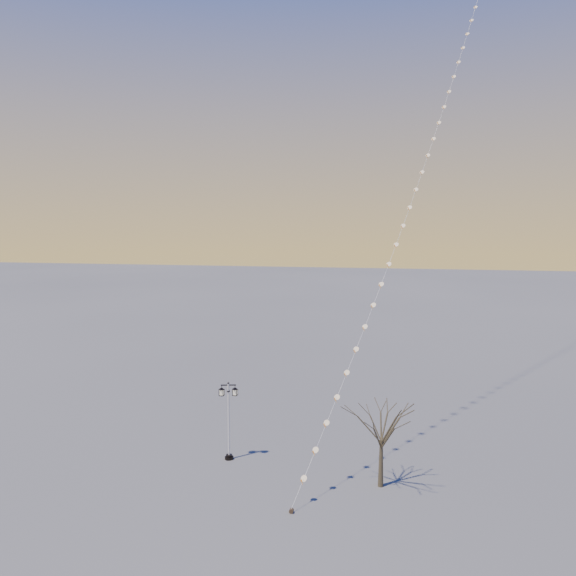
# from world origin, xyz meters

# --- Properties ---
(ground) EXTENTS (300.00, 300.00, 0.00)m
(ground) POSITION_xyz_m (0.00, 0.00, 0.00)
(ground) COLOR #555656
(ground) RESTS_ON ground
(street_lamp) EXTENTS (1.14, 0.59, 4.59)m
(street_lamp) POSITION_xyz_m (-2.57, 3.74, 2.54)
(street_lamp) COLOR black
(street_lamp) RESTS_ON ground
(bare_tree) EXTENTS (2.77, 2.77, 4.60)m
(bare_tree) POSITION_xyz_m (6.22, 2.02, 3.19)
(bare_tree) COLOR #3C3423
(bare_tree) RESTS_ON ground
(kite_train) EXTENTS (14.48, 39.15, 45.40)m
(kite_train) POSITION_xyz_m (9.16, 17.62, 22.61)
(kite_train) COLOR #352719
(kite_train) RESTS_ON ground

